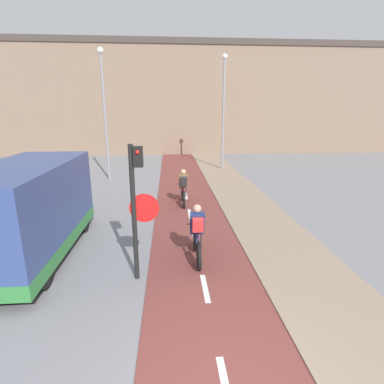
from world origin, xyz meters
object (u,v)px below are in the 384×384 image
traffic_light_pole (137,199)px  street_lamp_far (104,102)px  cyclist_near (197,235)px  cyclist_far (183,188)px  van (28,213)px  street_lamp_sidewalk (224,102)px

traffic_light_pole → street_lamp_far: size_ratio=0.45×
street_lamp_far → cyclist_near: (4.16, -10.02, -3.56)m
cyclist_far → van: bearing=-135.2°
cyclist_near → van: (-4.45, 0.60, 0.52)m
cyclist_far → van: 6.11m
cyclist_far → van: size_ratio=0.34×
traffic_light_pole → street_lamp_sidewalk: bearing=72.3°
cyclist_near → cyclist_far: size_ratio=1.04×
traffic_light_pole → street_lamp_far: (-2.74, 10.81, 2.32)m
street_lamp_sidewalk → van: 14.49m
street_lamp_far → cyclist_near: street_lamp_far is taller
traffic_light_pole → street_lamp_sidewalk: (4.30, 13.49, 2.44)m
traffic_light_pole → cyclist_near: 2.04m
cyclist_near → cyclist_far: (-0.12, 4.89, -0.01)m
cyclist_near → van: van is taller
street_lamp_sidewalk → cyclist_far: (-3.00, -7.81, -3.69)m
street_lamp_far → street_lamp_sidewalk: street_lamp_sidewalk is taller
traffic_light_pole → van: (-3.03, 1.39, -0.72)m
street_lamp_far → van: bearing=-91.8°
cyclist_near → traffic_light_pole: bearing=-151.0°
van → street_lamp_sidewalk: bearing=58.8°
traffic_light_pole → cyclist_far: traffic_light_pole is taller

